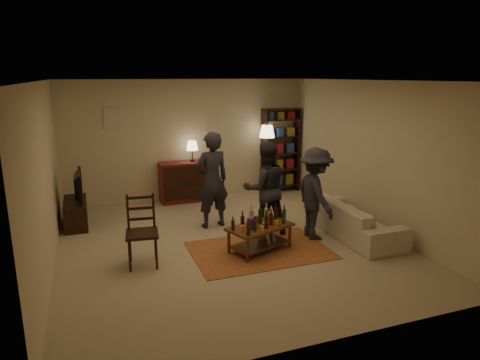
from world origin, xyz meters
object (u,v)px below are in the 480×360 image
tv_stand (76,206)px  person_by_sofa (316,194)px  floor_lamp (267,136)px  person_left (212,180)px  person_right (265,189)px  bookshelf (280,149)px  dining_chair (142,228)px  coffee_table (260,228)px  dresser (183,181)px  sofa (354,219)px

tv_stand → person_by_sofa: (3.92, -2.08, 0.42)m
floor_lamp → person_by_sofa: bearing=-96.8°
floor_lamp → person_left: size_ratio=0.92×
floor_lamp → person_right: person_right is taller
person_right → bookshelf: bearing=-115.6°
tv_stand → person_right: 3.59m
tv_stand → person_by_sofa: bearing=-28.0°
tv_stand → bookshelf: bookshelf is taller
dining_chair → coffee_table: bearing=1.9°
tv_stand → person_left: bearing=-20.6°
dresser → person_left: size_ratio=0.76×
dining_chair → bookshelf: (3.73, 3.11, 0.46)m
floor_lamp → sofa: bearing=-83.0°
floor_lamp → dining_chair: bearing=-138.0°
tv_stand → person_by_sofa: 4.46m
coffee_table → dining_chair: dining_chair is taller
bookshelf → person_right: bearing=-120.3°
dresser → person_right: size_ratio=0.81×
coffee_table → floor_lamp: 3.60m
dresser → person_left: 1.88m
coffee_table → floor_lamp: size_ratio=0.72×
dining_chair → bookshelf: 4.87m
bookshelf → coffee_table: bearing=-120.0°
person_left → dining_chair: bearing=31.5°
tv_stand → dining_chair: bearing=-65.6°
dresser → sofa: (2.39, -3.11, -0.17)m
person_by_sofa → coffee_table: bearing=102.9°
person_left → person_right: 1.04m
bookshelf → person_right: bookshelf is taller
floor_lamp → person_left: 2.61m
coffee_table → dining_chair: size_ratio=1.09×
tv_stand → bookshelf: (4.69, 0.98, 0.65)m
tv_stand → floor_lamp: size_ratio=0.64×
dining_chair → person_by_sofa: person_by_sofa is taller
coffee_table → tv_stand: tv_stand is taller
tv_stand → sofa: size_ratio=0.51×
person_by_sofa → person_left: bearing=54.8°
tv_stand → person_by_sofa: size_ratio=0.66×
person_right → person_by_sofa: 0.88m
dresser → person_left: bearing=-85.0°
floor_lamp → person_by_sofa: 3.01m
floor_lamp → sofa: (0.37, -3.05, -1.09)m
dresser → dining_chair: bearing=-113.0°
dresser → bookshelf: bearing=1.6°
bookshelf → sofa: bookshelf is taller
person_right → sofa: bearing=161.6°
bookshelf → tv_stand: bearing=-168.2°
coffee_table → person_by_sofa: bearing=10.2°
coffee_table → person_by_sofa: size_ratio=0.74×
person_left → person_right: size_ratio=1.07×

